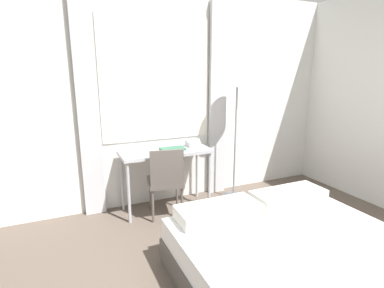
% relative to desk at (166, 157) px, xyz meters
% --- Properties ---
extents(wall_back_with_window, '(5.41, 0.13, 2.70)m').
position_rel_desk_xyz_m(wall_back_with_window, '(0.29, 0.30, 0.67)').
color(wall_back_with_window, silver).
rests_on(wall_back_with_window, ground_plane).
extents(desk, '(1.10, 0.45, 0.77)m').
position_rel_desk_xyz_m(desk, '(0.00, 0.00, 0.00)').
color(desk, '#B2B2B7').
rests_on(desk, ground_plane).
extents(desk_chair, '(0.47, 0.47, 0.86)m').
position_rel_desk_xyz_m(desk_chair, '(-0.08, -0.22, -0.20)').
color(desk_chair, '#59514C').
rests_on(desk_chair, ground_plane).
extents(bed, '(1.78, 2.09, 0.55)m').
position_rel_desk_xyz_m(bed, '(0.47, -2.02, -0.46)').
color(bed, '#4C4742').
rests_on(bed, ground_plane).
extents(standing_lamp, '(0.39, 0.39, 1.78)m').
position_rel_desk_xyz_m(standing_lamp, '(0.95, -0.07, 0.84)').
color(standing_lamp, '#4C4C51').
rests_on(standing_lamp, ground_plane).
extents(telephone, '(0.18, 0.16, 0.09)m').
position_rel_desk_xyz_m(telephone, '(0.39, 0.06, 0.12)').
color(telephone, silver).
rests_on(telephone, desk).
extents(book, '(0.30, 0.20, 0.02)m').
position_rel_desk_xyz_m(book, '(0.09, -0.02, 0.09)').
color(book, '#33664C').
rests_on(book, desk).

